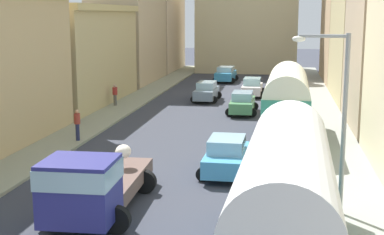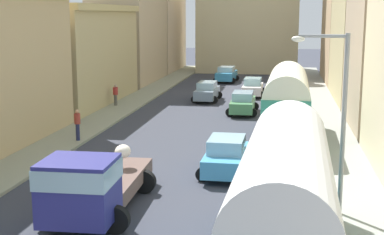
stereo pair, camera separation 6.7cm
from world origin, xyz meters
name	(u,v)px [view 1 (the left image)]	position (x,y,z in m)	size (l,w,h in m)	color
ground_plane	(218,114)	(0.00, 27.00, 0.00)	(154.00, 154.00, 0.00)	#343741
sidewalk_left	(117,110)	(-7.25, 27.00, 0.07)	(2.50, 70.00, 0.14)	gray
sidewalk_right	(324,116)	(7.25, 27.00, 0.07)	(2.50, 70.00, 0.14)	gray
building_left_2	(78,55)	(-11.13, 29.81, 3.81)	(5.79, 14.54, 7.58)	tan
building_left_3	(128,16)	(-11.13, 43.97, 6.68)	(5.80, 11.85, 13.32)	tan
building_left_4	(160,16)	(-10.56, 56.03, 6.71)	(4.54, 11.40, 13.37)	beige
building_right_3	(375,16)	(11.47, 35.20, 6.73)	(5.93, 12.33, 13.46)	tan
building_right_4	(352,17)	(11.15, 48.04, 6.63)	(5.30, 12.89, 13.25)	tan
distant_church	(248,7)	(0.00, 57.24, 7.80)	(11.87, 7.91, 21.85)	beige
parked_bus_0	(286,196)	(4.62, 3.10, 2.23)	(3.44, 9.67, 4.03)	teal
parked_bus_1	(287,101)	(4.69, 19.28, 2.26)	(3.28, 8.98, 4.06)	#338C72
cargo_truck_0	(93,183)	(-1.76, 6.32, 1.27)	(3.24, 6.91, 2.42)	navy
car_0	(207,91)	(-1.59, 32.84, 0.78)	(2.17, 4.28, 1.56)	slate
car_1	(226,74)	(-1.40, 45.75, 0.80)	(2.46, 4.19, 1.60)	#398FC7
car_2	(227,156)	(2.14, 12.44, 0.80)	(2.31, 4.05, 1.62)	#4596C8
car_3	(242,103)	(1.69, 27.56, 0.77)	(2.17, 4.37, 1.53)	#518D58
car_4	(252,87)	(1.87, 36.04, 0.78)	(2.21, 4.02, 1.57)	silver
pedestrian_0	(77,124)	(-6.42, 17.01, 1.07)	(0.46, 0.46, 1.84)	#23284C
pedestrian_1	(115,94)	(-7.93, 28.68, 0.98)	(0.52, 0.52, 1.73)	#535049
streetlamp_near	(337,109)	(6.23, 7.85, 3.77)	(1.88, 0.28, 6.25)	gray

